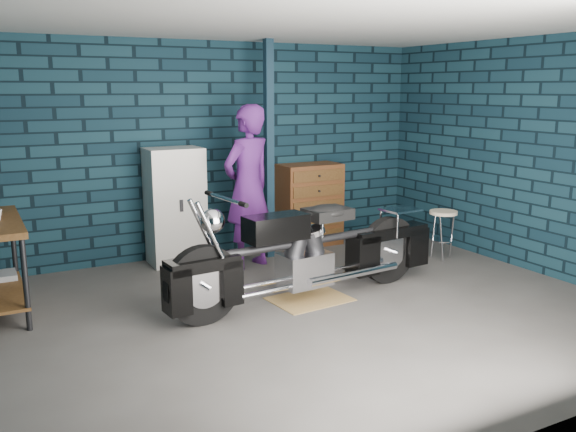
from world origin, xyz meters
name	(u,v)px	position (x,y,z in m)	size (l,w,h in m)	color
ground	(308,311)	(0.00, 0.00, 0.00)	(6.00, 6.00, 0.00)	#4F4C49
room_walls	(281,111)	(0.00, 0.55, 1.90)	(6.02, 5.01, 2.71)	#0D232E
support_post	(269,151)	(0.55, 1.95, 1.35)	(0.10, 0.10, 2.70)	#102533
drip_mat	(310,299)	(0.18, 0.28, 0.00)	(0.78, 0.58, 0.01)	olive
motorcycle	(310,244)	(0.18, 0.28, 0.58)	(2.64, 0.72, 1.16)	black
person	(248,187)	(0.13, 1.66, 0.97)	(0.71, 0.47, 1.94)	#541D70
locker	(175,206)	(-0.59, 2.23, 0.71)	(0.66, 0.47, 1.42)	silver
tool_chest	(310,205)	(1.31, 2.23, 0.56)	(0.84, 0.46, 1.11)	brown
shop_stool	(442,235)	(2.40, 0.80, 0.31)	(0.34, 0.34, 0.62)	beige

